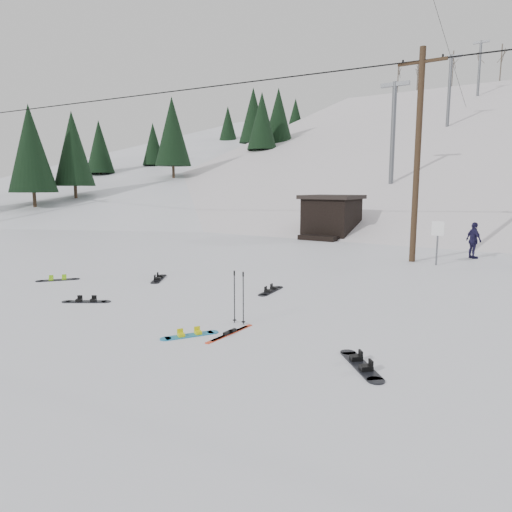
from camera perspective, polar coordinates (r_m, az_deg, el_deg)
The scene contains 20 objects.
ground at distance 10.15m, azimuth -14.29°, elevation -10.39°, with size 200.00×200.00×0.00m, color white.
ski_slope at distance 63.68m, azimuth 26.02°, elevation -6.12°, with size 60.00×75.00×45.00m, color silver.
ridge_left at distance 70.90m, azimuth -4.97°, elevation -3.00°, with size 34.00×85.00×38.00m, color white.
treeline_left at distance 62.12m, azimuth -8.25°, elevation 5.54°, with size 20.00×64.00×10.00m, color black, non-canonical shape.
treeline_crest at distance 92.74m, azimuth 29.05°, elevation 5.54°, with size 50.00×6.00×10.00m, color black, non-canonical shape.
utility_pole at distance 21.10m, azimuth 19.54°, elevation 12.00°, with size 2.00×0.26×9.00m.
trail_sign at distance 20.49m, azimuth 21.76°, elevation 2.45°, with size 0.50×0.09×1.85m.
lift_hut at distance 29.99m, azimuth 9.38°, elevation 4.89°, with size 3.40×4.10×2.75m.
lift_tower_near at distance 38.36m, azimuth 16.78°, elevation 15.16°, with size 2.20×0.36×8.00m.
lift_tower_mid at distance 58.56m, azimuth 23.04°, elevation 18.90°, with size 2.20×0.36×8.00m.
lift_tower_far at distance 79.20m, azimuth 26.17°, elevation 20.63°, with size 2.20×0.36×8.00m.
hero_snowboard at distance 10.33m, azimuth -8.30°, elevation -9.73°, with size 0.81×1.17×0.09m.
hero_skis at distance 10.37m, azimuth -3.29°, elevation -9.59°, with size 0.13×1.60×0.08m.
ski_poles at distance 10.96m, azimuth -2.16°, elevation -5.13°, with size 0.35×0.09×1.28m.
board_scatter_a at distance 13.98m, azimuth -20.45°, elevation -5.31°, with size 1.21×0.88×0.10m.
board_scatter_b at distance 16.63m, azimuth -12.06°, elevation -2.77°, with size 1.02×1.39×0.11m.
board_scatter_c at distance 17.55m, azimuth -23.54°, elevation -2.72°, with size 0.99×1.20×0.10m.
board_scatter_d at distance 8.82m, azimuth 12.97°, elevation -13.11°, with size 1.20×1.29×0.11m.
board_scatter_f at distance 14.42m, azimuth 1.88°, elevation -4.34°, with size 0.44×1.52×0.11m.
skier_navy at distance 23.16m, azimuth 25.56°, elevation 1.78°, with size 0.98×0.41×1.67m, color #1A1639.
Camera 1 is at (7.17, -6.41, 3.27)m, focal length 32.00 mm.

